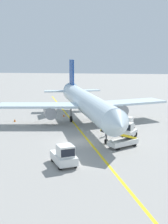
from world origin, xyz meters
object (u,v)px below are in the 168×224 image
airliner (86,102)px  baggage_tug_by_cargo_door (129,131)px  ground_crew_marshaller (106,129)px  baggage_tug_near_wing (128,125)px  safety_cone_nose_right (15,120)px  safety_cone_nose_left (64,115)px  pushback_tug (64,156)px  belt_loader_forward_hold (122,141)px

airliner → baggage_tug_by_cargo_door: bearing=-49.3°
airliner → baggage_tug_by_cargo_door: 10.96m
airliner → ground_crew_marshaller: size_ratio=20.12×
baggage_tug_near_wing → ground_crew_marshaller: size_ratio=1.59×
ground_crew_marshaller → baggage_tug_near_wing: bearing=42.7°
ground_crew_marshaller → safety_cone_nose_right: ground_crew_marshaller is taller
airliner → safety_cone_nose_right: bearing=-177.6°
airliner → ground_crew_marshaller: bearing=-63.6°
airliner → safety_cone_nose_right: size_ratio=77.75×
ground_crew_marshaller → safety_cone_nose_left: size_ratio=3.86×
baggage_tug_by_cargo_door → ground_crew_marshaller: bearing=171.4°
pushback_tug → ground_crew_marshaller: 12.37m
safety_cone_nose_right → pushback_tug: bearing=-57.1°
ground_crew_marshaller → airliner: bearing=116.4°
baggage_tug_by_cargo_door → baggage_tug_near_wing: bearing=92.2°
ground_crew_marshaller → safety_cone_nose_right: (-15.72, 7.12, -0.69)m
pushback_tug → baggage_tug_by_cargo_door: size_ratio=1.50×
safety_cone_nose_left → belt_loader_forward_hold: bearing=-58.4°
ground_crew_marshaller → safety_cone_nose_right: size_ratio=3.86×
safety_cone_nose_left → safety_cone_nose_right: size_ratio=1.00×
pushback_tug → safety_cone_nose_right: bearing=122.9°
baggage_tug_by_cargo_door → safety_cone_nose_left: bearing=131.9°
airliner → baggage_tug_near_wing: (6.83, -4.81, -2.49)m
pushback_tug → baggage_tug_by_cargo_door: bearing=59.9°
pushback_tug → belt_loader_forward_hold: bearing=50.6°
safety_cone_nose_right → ground_crew_marshaller: bearing=-24.4°
baggage_tug_by_cargo_door → safety_cone_nose_right: (-18.89, 7.61, -0.71)m
baggage_tug_near_wing → baggage_tug_by_cargo_door: size_ratio=0.99×
baggage_tug_by_cargo_door → safety_cone_nose_left: (-11.61, 12.93, -0.71)m
pushback_tug → baggage_tug_by_cargo_door: pushback_tug is taller
baggage_tug_by_cargo_door → ground_crew_marshaller: 3.21m
baggage_tug_near_wing → safety_cone_nose_right: baggage_tug_near_wing is taller
baggage_tug_near_wing → belt_loader_forward_hold: (-0.79, -7.78, -0.15)m
airliner → safety_cone_nose_right: airliner is taller
airliner → pushback_tug: airliner is taller
airliner → pushback_tug: (0.35, -19.50, -2.42)m
baggage_tug_near_wing → baggage_tug_by_cargo_door: 3.30m
airliner → belt_loader_forward_hold: size_ratio=7.56×
baggage_tug_by_cargo_door → belt_loader_forward_hold: (-0.92, -4.49, -0.15)m
baggage_tug_near_wing → safety_cone_nose_right: size_ratio=6.13×
safety_cone_nose_left → baggage_tug_near_wing: bearing=-40.0°
pushback_tug → safety_cone_nose_right: (-12.29, 19.01, -0.77)m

